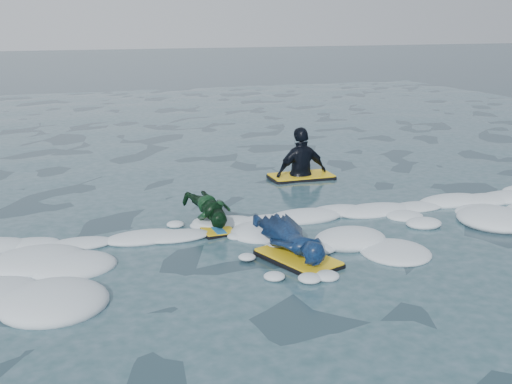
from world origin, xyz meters
TOP-DOWN VIEW (x-y plane):
  - ground at (0.00, 0.00)m, footprint 120.00×120.00m
  - foam_band at (0.00, 1.03)m, footprint 12.00×3.10m
  - prone_woman_unit at (-0.11, 0.07)m, footprint 0.98×1.78m
  - prone_child_unit at (-0.78, 1.66)m, footprint 0.61×1.24m
  - waiting_rider_unit at (1.71, 3.95)m, footprint 1.27×0.71m

SIDE VIEW (x-z plane):
  - ground at x=0.00m, z-range 0.00..0.00m
  - foam_band at x=0.00m, z-range -0.15..0.15m
  - waiting_rider_unit at x=1.71m, z-range -0.85..1.04m
  - prone_woman_unit at x=-0.11m, z-range 0.01..0.46m
  - prone_child_unit at x=-0.78m, z-range 0.01..0.49m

